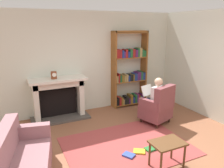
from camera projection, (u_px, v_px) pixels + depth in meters
ground at (135, 154)px, 4.04m from camera, size 14.00×14.00×0.00m
back_wall at (88, 62)px, 5.91m from camera, size 5.60×0.10×2.70m
side_wall_right at (196, 63)px, 5.87m from camera, size 0.10×5.20×2.70m
area_rug at (127, 146)px, 4.30m from camera, size 2.40×1.80×0.01m
fireplace at (58, 97)px, 5.53m from camera, size 1.43×0.64×1.06m
mantel_clock at (54, 75)px, 5.25m from camera, size 0.14×0.14×0.18m
bookshelf at (130, 71)px, 6.30m from camera, size 1.04×0.32×2.19m
armchair_reading at (158, 107)px, 5.22m from camera, size 0.80×0.79×0.97m
seated_reader at (154, 98)px, 5.25m from camera, size 0.47×0.59×1.14m
side_table at (167, 146)px, 3.56m from camera, size 0.56×0.39×0.47m
scattered_books at (140, 152)px, 4.06m from camera, size 0.72×0.28×0.03m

